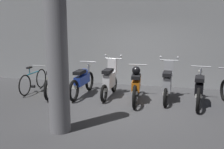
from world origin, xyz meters
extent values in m
plane|color=#424244|center=(0.00, 0.00, 0.00)|extent=(80.00, 80.00, 0.00)
cube|color=#9EA0A3|center=(0.00, 2.71, 1.64)|extent=(16.00, 0.30, 3.28)
torus|color=black|center=(-2.75, 1.36, 0.33)|extent=(0.18, 0.66, 0.65)
torus|color=black|center=(-2.56, 0.07, 0.33)|extent=(0.18, 0.66, 0.65)
cube|color=gold|center=(-2.66, 0.71, 0.52)|extent=(0.34, 0.85, 0.28)
ellipsoid|color=gold|center=(-2.68, 0.87, 0.73)|extent=(0.32, 0.47, 0.22)
cube|color=black|center=(-2.63, 0.53, 0.80)|extent=(0.31, 0.55, 0.10)
cylinder|color=#B7BABF|center=(-2.73, 1.25, 1.02)|extent=(0.56, 0.12, 0.04)
sphere|color=#B7BABF|center=(-2.99, 1.21, 1.12)|extent=(0.07, 0.07, 0.07)
sphere|color=#B7BABF|center=(-2.48, 1.29, 1.12)|extent=(0.07, 0.07, 0.07)
cylinder|color=#B7BABF|center=(-2.74, 1.30, 0.65)|extent=(0.08, 0.17, 0.65)
sphere|color=silver|center=(-2.74, 1.30, 0.87)|extent=(0.12, 0.12, 0.12)
cube|color=white|center=(-2.57, 0.09, 0.43)|extent=(0.16, 0.03, 0.10)
torus|color=black|center=(-1.74, 1.47, 0.33)|extent=(0.12, 0.65, 0.65)
torus|color=black|center=(-1.80, 0.18, 0.33)|extent=(0.12, 0.65, 0.65)
cube|color=#1E389E|center=(-1.77, 0.83, 0.52)|extent=(0.26, 0.84, 0.28)
ellipsoid|color=#1E389E|center=(-1.76, 0.98, 0.73)|extent=(0.28, 0.45, 0.22)
cube|color=black|center=(-1.78, 0.64, 0.80)|extent=(0.26, 0.53, 0.10)
cylinder|color=#B7BABF|center=(-1.75, 1.37, 1.02)|extent=(0.56, 0.06, 0.04)
cylinder|color=#B7BABF|center=(-1.75, 1.42, 0.65)|extent=(0.06, 0.16, 0.65)
sphere|color=silver|center=(-1.75, 1.42, 0.87)|extent=(0.12, 0.12, 0.12)
cube|color=white|center=(-1.80, 0.20, 0.43)|extent=(0.16, 0.02, 0.10)
torus|color=black|center=(-0.86, 1.44, 0.27)|extent=(0.11, 0.53, 0.53)
torus|color=black|center=(-0.91, 0.29, 0.27)|extent=(0.11, 0.53, 0.53)
cube|color=silver|center=(-0.89, 0.87, 0.54)|extent=(0.25, 0.74, 0.44)
cube|color=silver|center=(-0.87, 1.21, 0.94)|extent=(0.28, 0.13, 0.48)
cube|color=black|center=(-0.89, 0.71, 0.85)|extent=(0.26, 0.53, 0.10)
cylinder|color=#B7BABF|center=(-0.87, 1.35, 1.16)|extent=(0.56, 0.06, 0.04)
sphere|color=#B7BABF|center=(-1.13, 1.36, 1.26)|extent=(0.07, 0.07, 0.07)
sphere|color=#B7BABF|center=(-0.61, 1.34, 1.26)|extent=(0.07, 0.07, 0.07)
cylinder|color=#B7BABF|center=(-0.87, 1.40, 0.69)|extent=(0.06, 0.15, 0.85)
sphere|color=silver|center=(-0.87, 1.40, 1.01)|extent=(0.12, 0.12, 0.12)
cube|color=white|center=(-0.91, 0.32, 0.36)|extent=(0.16, 0.02, 0.10)
torus|color=black|center=(-0.04, 1.25, 0.33)|extent=(0.13, 0.65, 0.65)
torus|color=black|center=(0.04, -0.04, 0.33)|extent=(0.13, 0.65, 0.65)
cube|color=orange|center=(0.00, 0.61, 0.52)|extent=(0.28, 0.84, 0.28)
ellipsoid|color=orange|center=(-0.01, 0.76, 0.73)|extent=(0.29, 0.46, 0.22)
cube|color=black|center=(0.01, 0.42, 0.80)|extent=(0.27, 0.53, 0.10)
cylinder|color=#B7BABF|center=(-0.04, 1.15, 1.02)|extent=(0.56, 0.07, 0.04)
cylinder|color=#B7BABF|center=(-0.04, 1.20, 0.65)|extent=(0.07, 0.16, 0.65)
sphere|color=silver|center=(-0.04, 1.20, 0.87)|extent=(0.12, 0.12, 0.12)
cube|color=white|center=(0.04, -0.02, 0.43)|extent=(0.16, 0.02, 0.10)
sphere|color=black|center=(0.01, 0.42, 0.97)|extent=(0.24, 0.24, 0.24)
torus|color=black|center=(0.92, 1.45, 0.27)|extent=(0.12, 0.53, 0.53)
torus|color=black|center=(0.85, 0.30, 0.27)|extent=(0.12, 0.53, 0.53)
cube|color=#9EA0A8|center=(0.89, 0.87, 0.54)|extent=(0.26, 0.75, 0.44)
cube|color=#9EA0A8|center=(0.90, 1.22, 0.94)|extent=(0.29, 0.14, 0.48)
cube|color=black|center=(0.88, 0.71, 0.85)|extent=(0.27, 0.53, 0.10)
cylinder|color=#B7BABF|center=(0.91, 1.35, 1.16)|extent=(0.56, 0.07, 0.04)
sphere|color=#B7BABF|center=(0.65, 1.37, 1.26)|extent=(0.07, 0.07, 0.07)
sphere|color=#B7BABF|center=(1.17, 1.34, 1.26)|extent=(0.07, 0.07, 0.07)
cylinder|color=#B7BABF|center=(0.91, 1.40, 0.69)|extent=(0.06, 0.15, 0.85)
sphere|color=silver|center=(0.91, 1.40, 1.01)|extent=(0.12, 0.12, 0.12)
cube|color=white|center=(0.86, 0.32, 0.36)|extent=(0.16, 0.02, 0.10)
torus|color=black|center=(1.85, 1.34, 0.33)|extent=(0.17, 0.66, 0.65)
torus|color=black|center=(1.69, 0.05, 0.33)|extent=(0.17, 0.66, 0.65)
cube|color=black|center=(1.77, 0.70, 0.52)|extent=(0.32, 0.85, 0.28)
ellipsoid|color=black|center=(1.79, 0.85, 0.73)|extent=(0.31, 0.47, 0.22)
cube|color=black|center=(1.75, 0.52, 0.80)|extent=(0.30, 0.55, 0.10)
cylinder|color=#B7BABF|center=(1.84, 1.24, 1.02)|extent=(0.56, 0.11, 0.04)
cylinder|color=#B7BABF|center=(1.85, 1.29, 0.65)|extent=(0.08, 0.17, 0.65)
sphere|color=silver|center=(1.85, 1.29, 0.87)|extent=(0.12, 0.12, 0.12)
cube|color=white|center=(1.69, 0.08, 0.43)|extent=(0.16, 0.03, 0.10)
torus|color=black|center=(-3.55, 1.42, 0.34)|extent=(0.05, 0.68, 0.68)
torus|color=black|center=(-3.54, 0.37, 0.34)|extent=(0.05, 0.68, 0.68)
cylinder|color=teal|center=(-3.54, 0.89, 0.64)|extent=(0.04, 0.68, 0.04)
cylinder|color=teal|center=(-3.54, 0.68, 0.74)|extent=(0.03, 0.03, 0.22)
cube|color=black|center=(-3.54, 0.68, 0.86)|extent=(0.10, 0.22, 0.05)
cylinder|color=#B7BABF|center=(-3.55, 1.29, 0.82)|extent=(0.50, 0.03, 0.03)
cylinder|color=black|center=(-3.54, 0.84, 0.19)|extent=(0.12, 0.10, 0.10)
cylinder|color=gray|center=(-1.31, -1.82, 1.64)|extent=(0.44, 0.44, 3.28)
camera|label=1|loc=(0.90, -6.37, 2.26)|focal=39.23mm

